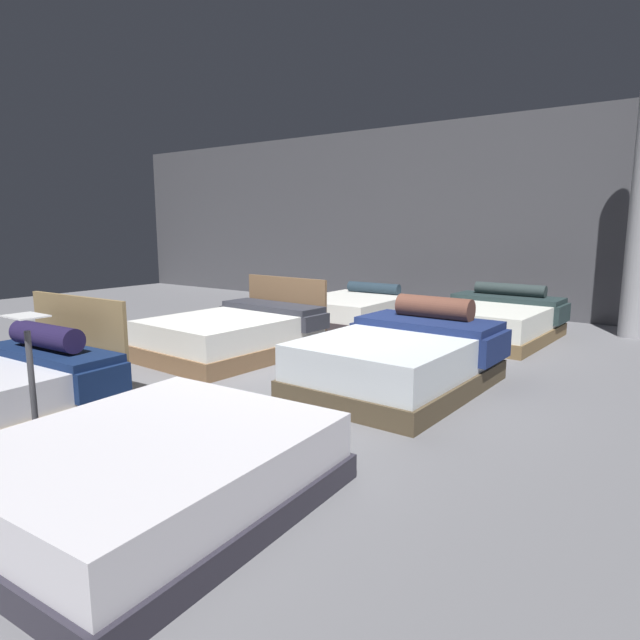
{
  "coord_description": "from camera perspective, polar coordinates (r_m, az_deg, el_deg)",
  "views": [
    {
      "loc": [
        3.6,
        -4.65,
        1.6
      ],
      "look_at": [
        0.11,
        0.23,
        0.56
      ],
      "focal_mm": 30.59,
      "sensor_mm": 36.0,
      "label": 1
    }
  ],
  "objects": [
    {
      "name": "ground_plane",
      "position": [
        6.1,
        -2.1,
        -5.45
      ],
      "size": [
        18.0,
        18.0,
        0.02
      ],
      "primitive_type": "cube",
      "color": "slate"
    },
    {
      "name": "bed_2",
      "position": [
        6.89,
        -8.86,
        -1.48
      ],
      "size": [
        1.64,
        2.12,
        0.91
      ],
      "rotation": [
        0.0,
        0.0,
        -0.05
      ],
      "color": "brown",
      "rests_on": "ground_plane"
    },
    {
      "name": "bed_3",
      "position": [
        5.47,
        8.45,
        -4.05
      ],
      "size": [
        1.57,
        2.13,
        0.85
      ],
      "rotation": [
        0.0,
        0.0,
        -0.03
      ],
      "color": "brown",
      "rests_on": "ground_plane"
    },
    {
      "name": "bed_1",
      "position": [
        3.37,
        -17.21,
        -14.83
      ],
      "size": [
        1.71,
        1.98,
        0.43
      ],
      "rotation": [
        0.0,
        0.0,
        0.05
      ],
      "color": "#2A2732",
      "rests_on": "ground_plane"
    },
    {
      "name": "price_sign",
      "position": [
        4.17,
        -27.72,
        -8.08
      ],
      "size": [
        0.28,
        0.24,
        1.02
      ],
      "color": "#3F3F44",
      "rests_on": "ground_plane"
    },
    {
      "name": "showroom_back_wall",
      "position": [
        10.48,
        15.74,
        10.31
      ],
      "size": [
        18.0,
        0.06,
        3.5
      ],
      "primitive_type": "cube",
      "color": "#47474C",
      "rests_on": "ground_plane"
    },
    {
      "name": "bed_4",
      "position": [
        9.14,
        3.45,
        1.12
      ],
      "size": [
        1.52,
        1.91,
        0.61
      ],
      "rotation": [
        0.0,
        0.0,
        -0.0
      ],
      "color": "#352D2F",
      "rests_on": "ground_plane"
    },
    {
      "name": "bed_5",
      "position": [
        8.16,
        17.46,
        -0.05
      ],
      "size": [
        1.71,
        2.1,
        0.73
      ],
      "rotation": [
        0.0,
        0.0,
        -0.04
      ],
      "color": "brown",
      "rests_on": "ground_plane"
    }
  ]
}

